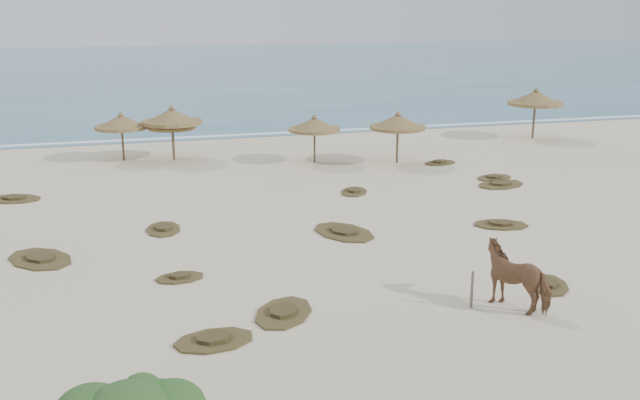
# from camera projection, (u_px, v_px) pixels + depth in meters

# --- Properties ---
(ground) EXTENTS (160.00, 160.00, 0.00)m
(ground) POSITION_uv_depth(u_px,v_px,m) (345.00, 298.00, 19.85)
(ground) COLOR beige
(ground) RESTS_ON ground
(ocean) EXTENTS (200.00, 100.00, 0.01)m
(ocean) POSITION_uv_depth(u_px,v_px,m) (168.00, 68.00, 89.55)
(ocean) COLOR #2A607E
(ocean) RESTS_ON ground
(foam_line) EXTENTS (70.00, 0.60, 0.01)m
(foam_line) POSITION_uv_depth(u_px,v_px,m) (220.00, 136.00, 44.01)
(foam_line) COLOR white
(foam_line) RESTS_ON ground
(palapa_1) EXTENTS (3.46, 3.46, 2.56)m
(palapa_1) POSITION_uv_depth(u_px,v_px,m) (121.00, 123.00, 36.76)
(palapa_1) COLOR brown
(palapa_1) RESTS_ON ground
(palapa_2) EXTENTS (3.28, 3.28, 2.39)m
(palapa_2) POSITION_uv_depth(u_px,v_px,m) (172.00, 123.00, 37.43)
(palapa_2) COLOR brown
(palapa_2) RESTS_ON ground
(palapa_3) EXTENTS (3.50, 3.50, 2.89)m
(palapa_3) POSITION_uv_depth(u_px,v_px,m) (172.00, 117.00, 36.85)
(palapa_3) COLOR brown
(palapa_3) RESTS_ON ground
(palapa_4) EXTENTS (3.38, 3.38, 2.50)m
(palapa_4) POSITION_uv_depth(u_px,v_px,m) (314.00, 125.00, 36.29)
(palapa_4) COLOR brown
(palapa_4) RESTS_ON ground
(palapa_5) EXTENTS (3.78, 3.78, 2.69)m
(palapa_5) POSITION_uv_depth(u_px,v_px,m) (398.00, 122.00, 36.15)
(palapa_5) COLOR brown
(palapa_5) RESTS_ON ground
(palapa_6) EXTENTS (4.25, 4.25, 3.10)m
(palapa_6) POSITION_uv_depth(u_px,v_px,m) (536.00, 99.00, 42.74)
(palapa_6) COLOR brown
(palapa_6) RESTS_ON ground
(horse) EXTENTS (1.95, 2.23, 1.74)m
(horse) POSITION_uv_depth(u_px,v_px,m) (518.00, 276.00, 19.13)
(horse) COLOR brown
(horse) RESTS_ON ground
(fence_post_near) EXTENTS (0.10, 0.10, 1.04)m
(fence_post_near) POSITION_uv_depth(u_px,v_px,m) (472.00, 290.00, 19.11)
(fence_post_near) COLOR #695F4E
(fence_post_near) RESTS_ON ground
(scrub_1) EXTENTS (2.85, 3.08, 0.16)m
(scrub_1) POSITION_uv_depth(u_px,v_px,m) (40.00, 258.00, 22.79)
(scrub_1) COLOR #504523
(scrub_1) RESTS_ON ground
(scrub_2) EXTENTS (1.55, 1.10, 0.16)m
(scrub_2) POSITION_uv_depth(u_px,v_px,m) (180.00, 277.00, 21.25)
(scrub_2) COLOR #504523
(scrub_2) RESTS_ON ground
(scrub_3) EXTENTS (2.63, 3.13, 0.16)m
(scrub_3) POSITION_uv_depth(u_px,v_px,m) (344.00, 232.00, 25.46)
(scrub_3) COLOR #504523
(scrub_3) RESTS_ON ground
(scrub_4) EXTENTS (2.33, 1.87, 0.16)m
(scrub_4) POSITION_uv_depth(u_px,v_px,m) (501.00, 224.00, 26.32)
(scrub_4) COLOR #504523
(scrub_4) RESTS_ON ground
(scrub_5) EXTENTS (2.74, 2.19, 0.16)m
(scrub_5) POSITION_uv_depth(u_px,v_px,m) (501.00, 184.00, 32.15)
(scrub_5) COLOR #504523
(scrub_5) RESTS_ON ground
(scrub_6) EXTENTS (2.65, 2.19, 0.16)m
(scrub_6) POSITION_uv_depth(u_px,v_px,m) (14.00, 198.00, 29.79)
(scrub_6) COLOR #504523
(scrub_6) RESTS_ON ground
(scrub_7) EXTENTS (1.78, 2.04, 0.16)m
(scrub_7) POSITION_uv_depth(u_px,v_px,m) (354.00, 191.00, 30.92)
(scrub_7) COLOR #504523
(scrub_7) RESTS_ON ground
(scrub_9) EXTENTS (2.36, 2.61, 0.16)m
(scrub_9) POSITION_uv_depth(u_px,v_px,m) (283.00, 312.00, 18.83)
(scrub_9) COLOR #504523
(scrub_9) RESTS_ON ground
(scrub_10) EXTENTS (1.99, 1.55, 0.16)m
(scrub_10) POSITION_uv_depth(u_px,v_px,m) (440.00, 162.00, 36.52)
(scrub_10) COLOR #504523
(scrub_10) RESTS_ON ground
(scrub_11) EXTENTS (2.15, 1.55, 0.16)m
(scrub_11) POSITION_uv_depth(u_px,v_px,m) (214.00, 340.00, 17.29)
(scrub_11) COLOR #504523
(scrub_11) RESTS_ON ground
(scrub_12) EXTENTS (1.73, 2.05, 0.16)m
(scrub_12) POSITION_uv_depth(u_px,v_px,m) (548.00, 284.00, 20.69)
(scrub_12) COLOR #504523
(scrub_12) RESTS_ON ground
(scrub_13) EXTENTS (1.36, 1.98, 0.16)m
(scrub_13) POSITION_uv_depth(u_px,v_px,m) (163.00, 229.00, 25.80)
(scrub_13) COLOR #504523
(scrub_13) RESTS_ON ground
(scrub_14) EXTENTS (2.15, 1.73, 0.16)m
(scrub_14) POSITION_uv_depth(u_px,v_px,m) (494.00, 177.00, 33.37)
(scrub_14) COLOR #504523
(scrub_14) RESTS_ON ground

